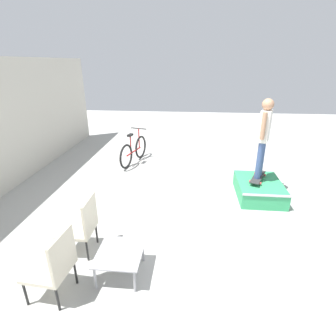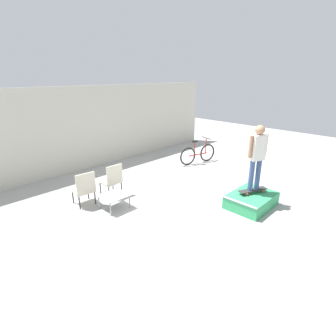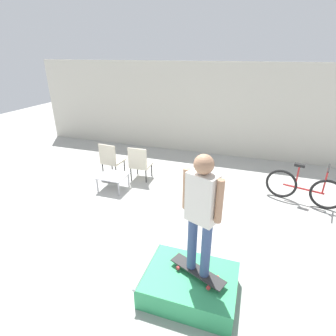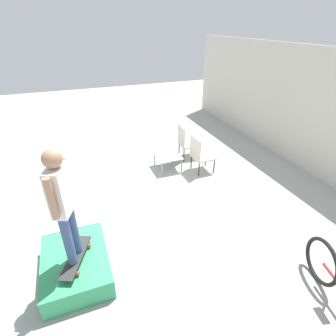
{
  "view_description": "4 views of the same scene",
  "coord_description": "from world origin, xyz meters",
  "px_view_note": "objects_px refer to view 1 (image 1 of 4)",
  "views": [
    {
      "loc": [
        -4.34,
        0.35,
        2.88
      ],
      "look_at": [
        0.37,
        0.81,
        0.96
      ],
      "focal_mm": 28.0,
      "sensor_mm": 36.0,
      "label": 1
    },
    {
      "loc": [
        -4.86,
        -4.05,
        3.38
      ],
      "look_at": [
        0.14,
        0.89,
        0.84
      ],
      "focal_mm": 28.0,
      "sensor_mm": 36.0,
      "label": 2
    },
    {
      "loc": [
        1.78,
        -3.93,
        3.26
      ],
      "look_at": [
        0.17,
        0.91,
        0.99
      ],
      "focal_mm": 28.0,
      "sensor_mm": 36.0,
      "label": 3
    },
    {
      "loc": [
        4.33,
        -0.86,
        3.48
      ],
      "look_at": [
        -0.0,
        0.78,
        0.87
      ],
      "focal_mm": 28.0,
      "sensor_mm": 36.0,
      "label": 4
    }
  ],
  "objects_px": {
    "person_skater": "(264,132)",
    "bicycle": "(134,151)",
    "skate_ramp_box": "(259,189)",
    "skateboard_on_ramp": "(258,177)",
    "patio_chair_right": "(83,224)",
    "patio_chair_left": "(55,264)",
    "coffee_table": "(120,255)"
  },
  "relations": [
    {
      "from": "skateboard_on_ramp",
      "to": "bicycle",
      "type": "relative_size",
      "value": 0.52
    },
    {
      "from": "skateboard_on_ramp",
      "to": "bicycle",
      "type": "height_order",
      "value": "bicycle"
    },
    {
      "from": "skateboard_on_ramp",
      "to": "coffee_table",
      "type": "xyz_separation_m",
      "value": [
        -2.75,
        2.49,
        -0.1
      ]
    },
    {
      "from": "person_skater",
      "to": "bicycle",
      "type": "xyz_separation_m",
      "value": [
        1.77,
        3.28,
        -1.1
      ]
    },
    {
      "from": "skate_ramp_box",
      "to": "bicycle",
      "type": "bearing_deg",
      "value": 60.62
    },
    {
      "from": "coffee_table",
      "to": "skateboard_on_ramp",
      "type": "bearing_deg",
      "value": -42.16
    },
    {
      "from": "person_skater",
      "to": "bicycle",
      "type": "relative_size",
      "value": 1.06
    },
    {
      "from": "coffee_table",
      "to": "bicycle",
      "type": "height_order",
      "value": "bicycle"
    },
    {
      "from": "skate_ramp_box",
      "to": "skateboard_on_ramp",
      "type": "xyz_separation_m",
      "value": [
        0.1,
        0.03,
        0.26
      ]
    },
    {
      "from": "patio_chair_left",
      "to": "patio_chair_right",
      "type": "relative_size",
      "value": 1.0
    },
    {
      "from": "skateboard_on_ramp",
      "to": "person_skater",
      "type": "relative_size",
      "value": 0.49
    },
    {
      "from": "person_skater",
      "to": "patio_chair_right",
      "type": "distance_m",
      "value": 4.06
    },
    {
      "from": "skateboard_on_ramp",
      "to": "coffee_table",
      "type": "relative_size",
      "value": 1.21
    },
    {
      "from": "patio_chair_left",
      "to": "patio_chair_right",
      "type": "height_order",
      "value": "same"
    },
    {
      "from": "skate_ramp_box",
      "to": "patio_chair_left",
      "type": "height_order",
      "value": "patio_chair_left"
    },
    {
      "from": "person_skater",
      "to": "patio_chair_right",
      "type": "relative_size",
      "value": 1.81
    },
    {
      "from": "skateboard_on_ramp",
      "to": "patio_chair_right",
      "type": "distance_m",
      "value": 3.94
    },
    {
      "from": "skateboard_on_ramp",
      "to": "patio_chair_right",
      "type": "height_order",
      "value": "patio_chair_right"
    },
    {
      "from": "coffee_table",
      "to": "patio_chair_right",
      "type": "distance_m",
      "value": 0.85
    },
    {
      "from": "patio_chair_left",
      "to": "patio_chair_right",
      "type": "xyz_separation_m",
      "value": [
        0.88,
        -0.0,
        0.0
      ]
    },
    {
      "from": "skate_ramp_box",
      "to": "patio_chair_right",
      "type": "relative_size",
      "value": 1.38
    },
    {
      "from": "coffee_table",
      "to": "patio_chair_right",
      "type": "relative_size",
      "value": 0.73
    },
    {
      "from": "bicycle",
      "to": "skateboard_on_ramp",
      "type": "bearing_deg",
      "value": -103.85
    },
    {
      "from": "skate_ramp_box",
      "to": "skateboard_on_ramp",
      "type": "bearing_deg",
      "value": 18.89
    },
    {
      "from": "skateboard_on_ramp",
      "to": "patio_chair_right",
      "type": "relative_size",
      "value": 0.88
    },
    {
      "from": "bicycle",
      "to": "skate_ramp_box",
      "type": "bearing_deg",
      "value": -104.91
    },
    {
      "from": "skate_ramp_box",
      "to": "person_skater",
      "type": "relative_size",
      "value": 0.77
    },
    {
      "from": "coffee_table",
      "to": "bicycle",
      "type": "xyz_separation_m",
      "value": [
        4.52,
        0.79,
        0.04
      ]
    },
    {
      "from": "skate_ramp_box",
      "to": "patio_chair_right",
      "type": "distance_m",
      "value": 3.93
    },
    {
      "from": "coffee_table",
      "to": "patio_chair_left",
      "type": "bearing_deg",
      "value": 122.12
    },
    {
      "from": "patio_chair_right",
      "to": "person_skater",
      "type": "bearing_deg",
      "value": 124.6
    },
    {
      "from": "patio_chair_left",
      "to": "skate_ramp_box",
      "type": "bearing_deg",
      "value": 138.54
    }
  ]
}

